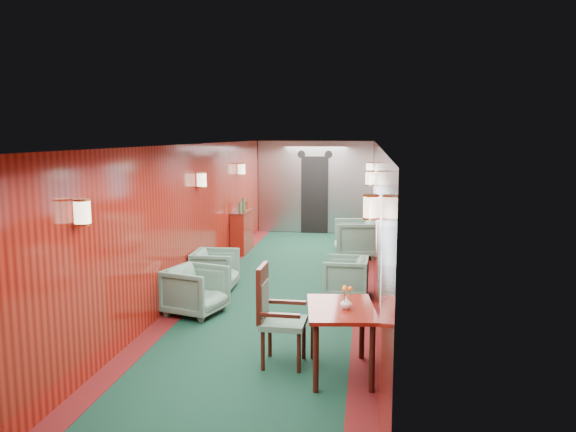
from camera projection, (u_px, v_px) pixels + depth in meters
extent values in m
plane|color=#0D3121|center=(280.00, 295.00, 8.98)|extent=(12.00, 12.00, 0.00)
cube|color=white|center=(279.00, 148.00, 8.64)|extent=(3.00, 12.00, 0.10)
cube|color=white|center=(279.00, 147.00, 8.64)|extent=(1.20, 12.00, 0.06)
cube|color=maroon|center=(315.00, 187.00, 14.68)|extent=(3.00, 0.10, 2.40)
cube|color=maroon|center=(100.00, 396.00, 2.92)|extent=(3.00, 0.10, 2.40)
cube|color=maroon|center=(187.00, 219.00, 9.01)|extent=(0.10, 12.00, 2.40)
cube|color=maroon|center=(376.00, 224.00, 8.59)|extent=(0.10, 12.00, 2.40)
cube|color=#460E0F|center=(198.00, 292.00, 9.16)|extent=(0.30, 12.00, 0.01)
cube|color=#460E0F|center=(365.00, 299.00, 8.79)|extent=(0.30, 12.00, 0.01)
cube|color=#9FA0A5|center=(315.00, 187.00, 14.60)|extent=(2.98, 0.12, 2.38)
cube|color=black|center=(315.00, 195.00, 14.55)|extent=(0.70, 0.06, 2.00)
cylinder|color=black|center=(301.00, 154.00, 14.46)|extent=(0.20, 0.04, 0.20)
cylinder|color=black|center=(329.00, 154.00, 14.36)|extent=(0.20, 0.04, 0.20)
cube|color=silver|center=(380.00, 256.00, 5.13)|extent=(0.02, 1.10, 0.80)
cube|color=#436165|center=(380.00, 256.00, 5.13)|extent=(0.01, 0.96, 0.66)
cube|color=silver|center=(377.00, 217.00, 7.58)|extent=(0.02, 1.10, 0.80)
cube|color=#436165|center=(376.00, 217.00, 7.58)|extent=(0.01, 0.96, 0.66)
cube|color=silver|center=(375.00, 197.00, 10.03)|extent=(0.02, 1.10, 0.80)
cube|color=#436165|center=(374.00, 197.00, 10.03)|extent=(0.01, 0.96, 0.66)
cube|color=silver|center=(374.00, 185.00, 12.48)|extent=(0.02, 1.10, 0.80)
cube|color=#436165|center=(373.00, 185.00, 12.48)|extent=(0.01, 0.96, 0.66)
cylinder|color=beige|center=(82.00, 212.00, 5.48)|extent=(0.16, 0.16, 0.24)
cylinder|color=#B28032|center=(83.00, 224.00, 5.50)|extent=(0.17, 0.17, 0.02)
cylinder|color=beige|center=(371.00, 207.00, 5.88)|extent=(0.16, 0.16, 0.24)
cylinder|color=#B28032|center=(371.00, 218.00, 5.89)|extent=(0.17, 0.17, 0.02)
cylinder|color=beige|center=(202.00, 180.00, 9.40)|extent=(0.16, 0.16, 0.24)
cylinder|color=#B28032|center=(202.00, 187.00, 9.42)|extent=(0.17, 0.17, 0.02)
cylinder|color=beige|center=(370.00, 178.00, 9.79)|extent=(0.16, 0.16, 0.24)
cylinder|color=#B28032|center=(370.00, 185.00, 9.81)|extent=(0.17, 0.17, 0.02)
cylinder|color=beige|center=(241.00, 169.00, 12.34)|extent=(0.16, 0.16, 0.24)
cylinder|color=#B28032|center=(242.00, 174.00, 12.36)|extent=(0.17, 0.17, 0.02)
cylinder|color=beige|center=(370.00, 168.00, 12.73)|extent=(0.16, 0.16, 0.24)
cylinder|color=#B28032|center=(370.00, 173.00, 12.75)|extent=(0.17, 0.17, 0.02)
cube|color=maroon|center=(341.00, 309.00, 5.92)|extent=(0.82, 1.07, 0.04)
cylinder|color=#37130C|center=(316.00, 358.00, 5.56)|extent=(0.06, 0.06, 0.71)
cylinder|color=#37130C|center=(372.00, 359.00, 5.55)|extent=(0.06, 0.06, 0.71)
cylinder|color=#37130C|center=(313.00, 329.00, 6.40)|extent=(0.06, 0.06, 0.71)
cylinder|color=#37130C|center=(362.00, 329.00, 6.39)|extent=(0.06, 0.06, 0.71)
cube|color=#1F483E|center=(284.00, 323.00, 6.22)|extent=(0.49, 0.49, 0.06)
cube|color=#37130C|center=(262.00, 293.00, 6.21)|extent=(0.06, 0.44, 0.63)
cube|color=#1F483E|center=(265.00, 298.00, 6.22)|extent=(0.03, 0.33, 0.38)
cube|color=#37130C|center=(280.00, 315.00, 5.96)|extent=(0.44, 0.06, 0.04)
cube|color=#37130C|center=(287.00, 302.00, 6.43)|extent=(0.44, 0.06, 0.04)
cylinder|color=#37130C|center=(263.00, 350.00, 6.10)|extent=(0.05, 0.05, 0.45)
cylinder|color=#37130C|center=(299.00, 353.00, 6.03)|extent=(0.05, 0.05, 0.45)
cylinder|color=#37130C|center=(270.00, 338.00, 6.48)|extent=(0.05, 0.05, 0.45)
cylinder|color=#37130C|center=(304.00, 340.00, 6.42)|extent=(0.05, 0.05, 0.45)
cube|color=maroon|center=(242.00, 232.00, 12.26)|extent=(0.30, 1.00, 0.90)
cube|color=#37130C|center=(242.00, 211.00, 12.19)|extent=(0.32, 1.02, 0.02)
cylinder|color=#274F30|center=(240.00, 207.00, 11.93)|extent=(0.07, 0.07, 0.22)
cylinder|color=#274F30|center=(244.00, 204.00, 12.27)|extent=(0.06, 0.06, 0.28)
cylinder|color=#B28032|center=(246.00, 205.00, 12.47)|extent=(0.08, 0.08, 0.18)
imported|color=beige|center=(346.00, 303.00, 5.85)|extent=(0.15, 0.15, 0.13)
imported|color=#1F483E|center=(196.00, 291.00, 8.00)|extent=(0.93, 0.92, 0.69)
imported|color=#1F483E|center=(215.00, 269.00, 9.33)|extent=(0.74, 0.72, 0.66)
imported|color=#1F483E|center=(346.00, 277.00, 8.90)|extent=(0.72, 0.70, 0.63)
imported|color=#1F483E|center=(355.00, 238.00, 11.76)|extent=(0.95, 0.93, 0.79)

